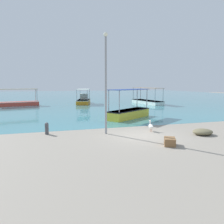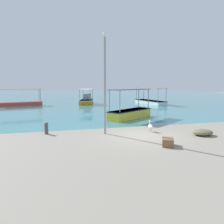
{
  "view_description": "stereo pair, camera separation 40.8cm",
  "coord_description": "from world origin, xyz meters",
  "px_view_note": "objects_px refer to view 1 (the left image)",
  "views": [
    {
      "loc": [
        -5.77,
        -12.7,
        3.34
      ],
      "look_at": [
        -0.98,
        3.41,
        1.17
      ],
      "focal_mm": 35.0,
      "sensor_mm": 36.0,
      "label": 1
    },
    {
      "loc": [
        -5.37,
        -12.82,
        3.34
      ],
      "look_at": [
        -0.98,
        3.41,
        1.17
      ],
      "focal_mm": 35.0,
      "sensor_mm": 36.0,
      "label": 2
    }
  ],
  "objects_px": {
    "fishing_boat_near_right": "(147,101)",
    "lamp_post": "(106,79)",
    "mooring_bollard": "(47,128)",
    "cargo_crate": "(170,142)",
    "fishing_boat_outer": "(15,103)",
    "fishing_boat_center": "(129,112)",
    "fishing_boat_far_left": "(84,100)",
    "pelican": "(151,126)",
    "net_pile": "(203,132)"
  },
  "relations": [
    {
      "from": "pelican",
      "to": "fishing_boat_far_left",
      "type": "bearing_deg",
      "value": 92.73
    },
    {
      "from": "fishing_boat_center",
      "to": "cargo_crate",
      "type": "relative_size",
      "value": 6.34
    },
    {
      "from": "lamp_post",
      "to": "mooring_bollard",
      "type": "relative_size",
      "value": 8.27
    },
    {
      "from": "fishing_boat_outer",
      "to": "mooring_bollard",
      "type": "distance_m",
      "value": 21.44
    },
    {
      "from": "cargo_crate",
      "to": "lamp_post",
      "type": "bearing_deg",
      "value": 124.96
    },
    {
      "from": "pelican",
      "to": "mooring_bollard",
      "type": "xyz_separation_m",
      "value": [
        -7.05,
        1.19,
        0.05
      ]
    },
    {
      "from": "mooring_bollard",
      "to": "net_pile",
      "type": "bearing_deg",
      "value": -17.33
    },
    {
      "from": "fishing_boat_outer",
      "to": "mooring_bollard",
      "type": "bearing_deg",
      "value": -77.71
    },
    {
      "from": "mooring_bollard",
      "to": "fishing_boat_center",
      "type": "bearing_deg",
      "value": 32.37
    },
    {
      "from": "fishing_boat_center",
      "to": "fishing_boat_near_right",
      "type": "relative_size",
      "value": 0.73
    },
    {
      "from": "fishing_boat_outer",
      "to": "fishing_boat_far_left",
      "type": "distance_m",
      "value": 10.55
    },
    {
      "from": "fishing_boat_far_left",
      "to": "cargo_crate",
      "type": "height_order",
      "value": "fishing_boat_far_left"
    },
    {
      "from": "lamp_post",
      "to": "mooring_bollard",
      "type": "xyz_separation_m",
      "value": [
        -3.83,
        0.95,
        -3.25
      ]
    },
    {
      "from": "net_pile",
      "to": "cargo_crate",
      "type": "distance_m",
      "value": 3.8
    },
    {
      "from": "fishing_boat_far_left",
      "to": "cargo_crate",
      "type": "xyz_separation_m",
      "value": [
        0.48,
        -26.24,
        -0.41
      ]
    },
    {
      "from": "fishing_boat_far_left",
      "to": "mooring_bollard",
      "type": "relative_size",
      "value": 6.66
    },
    {
      "from": "mooring_bollard",
      "to": "fishing_boat_near_right",
      "type": "bearing_deg",
      "value": 48.77
    },
    {
      "from": "fishing_boat_outer",
      "to": "fishing_boat_near_right",
      "type": "distance_m",
      "value": 20.89
    },
    {
      "from": "fishing_boat_outer",
      "to": "fishing_boat_center",
      "type": "distance_m",
      "value": 20.21
    },
    {
      "from": "fishing_boat_center",
      "to": "lamp_post",
      "type": "distance_m",
      "value": 7.69
    },
    {
      "from": "fishing_boat_near_right",
      "to": "mooring_bollard",
      "type": "xyz_separation_m",
      "value": [
        -16.18,
        -18.46,
        -0.08
      ]
    },
    {
      "from": "fishing_boat_near_right",
      "to": "net_pile",
      "type": "relative_size",
      "value": 5.33
    },
    {
      "from": "fishing_boat_far_left",
      "to": "mooring_bollard",
      "type": "xyz_separation_m",
      "value": [
        -5.97,
        -21.55,
        -0.19
      ]
    },
    {
      "from": "fishing_boat_center",
      "to": "fishing_boat_outer",
      "type": "bearing_deg",
      "value": 127.47
    },
    {
      "from": "fishing_boat_center",
      "to": "pelican",
      "type": "xyz_separation_m",
      "value": [
        -0.68,
        -6.1,
        -0.21
      ]
    },
    {
      "from": "mooring_bollard",
      "to": "cargo_crate",
      "type": "height_order",
      "value": "mooring_bollard"
    },
    {
      "from": "fishing_boat_center",
      "to": "fishing_boat_far_left",
      "type": "bearing_deg",
      "value": 96.07
    },
    {
      "from": "fishing_boat_outer",
      "to": "mooring_bollard",
      "type": "relative_size",
      "value": 8.63
    },
    {
      "from": "fishing_boat_near_right",
      "to": "lamp_post",
      "type": "relative_size",
      "value": 1.08
    },
    {
      "from": "fishing_boat_outer",
      "to": "pelican",
      "type": "height_order",
      "value": "fishing_boat_outer"
    },
    {
      "from": "fishing_boat_far_left",
      "to": "mooring_bollard",
      "type": "height_order",
      "value": "fishing_boat_far_left"
    },
    {
      "from": "fishing_boat_center",
      "to": "cargo_crate",
      "type": "distance_m",
      "value": 9.69
    },
    {
      "from": "fishing_boat_far_left",
      "to": "pelican",
      "type": "xyz_separation_m",
      "value": [
        1.09,
        -22.74,
        -0.24
      ]
    },
    {
      "from": "fishing_boat_far_left",
      "to": "lamp_post",
      "type": "relative_size",
      "value": 0.81
    },
    {
      "from": "pelican",
      "to": "cargo_crate",
      "type": "distance_m",
      "value": 3.55
    },
    {
      "from": "fishing_boat_outer",
      "to": "fishing_boat_near_right",
      "type": "height_order",
      "value": "fishing_boat_near_right"
    },
    {
      "from": "fishing_boat_near_right",
      "to": "lamp_post",
      "type": "xyz_separation_m",
      "value": [
        -12.35,
        -19.42,
        3.17
      ]
    },
    {
      "from": "pelican",
      "to": "cargo_crate",
      "type": "height_order",
      "value": "pelican"
    },
    {
      "from": "fishing_boat_outer",
      "to": "fishing_boat_far_left",
      "type": "xyz_separation_m",
      "value": [
        10.53,
        0.6,
        0.1
      ]
    },
    {
      "from": "fishing_boat_far_left",
      "to": "cargo_crate",
      "type": "distance_m",
      "value": 26.25
    },
    {
      "from": "fishing_boat_center",
      "to": "fishing_boat_far_left",
      "type": "xyz_separation_m",
      "value": [
        -1.77,
        16.65,
        0.03
      ]
    },
    {
      "from": "fishing_boat_outer",
      "to": "net_pile",
      "type": "relative_size",
      "value": 5.16
    },
    {
      "from": "net_pile",
      "to": "cargo_crate",
      "type": "relative_size",
      "value": 1.63
    },
    {
      "from": "pelican",
      "to": "fishing_boat_outer",
      "type": "bearing_deg",
      "value": 117.68
    },
    {
      "from": "fishing_boat_near_right",
      "to": "pelican",
      "type": "relative_size",
      "value": 8.86
    },
    {
      "from": "fishing_boat_near_right",
      "to": "lamp_post",
      "type": "bearing_deg",
      "value": -122.45
    },
    {
      "from": "mooring_bollard",
      "to": "net_pile",
      "type": "distance_m",
      "value": 10.36
    },
    {
      "from": "fishing_boat_near_right",
      "to": "mooring_bollard",
      "type": "relative_size",
      "value": 8.91
    },
    {
      "from": "fishing_boat_center",
      "to": "lamp_post",
      "type": "height_order",
      "value": "lamp_post"
    },
    {
      "from": "pelican",
      "to": "net_pile",
      "type": "bearing_deg",
      "value": -33.75
    }
  ]
}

